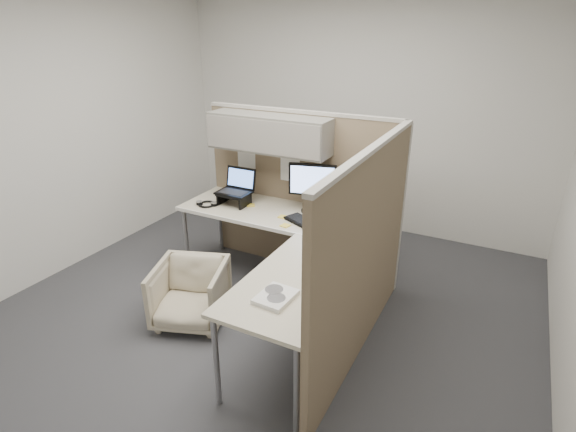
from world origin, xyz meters
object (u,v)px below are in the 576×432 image
at_px(monitor_left, 312,184).
at_px(keyboard, 308,224).
at_px(desk, 284,239).
at_px(office_chair, 190,291).

height_order(monitor_left, keyboard, monitor_left).
bearing_deg(keyboard, desk, -86.08).
distance_m(office_chair, keyboard, 1.16).
relative_size(office_chair, keyboard, 1.19).
relative_size(desk, keyboard, 4.06).
xyz_separation_m(office_chair, keyboard, (0.72, 0.79, 0.45)).
relative_size(desk, monitor_left, 4.29).
bearing_deg(monitor_left, keyboard, -85.45).
bearing_deg(desk, monitor_left, 90.26).
distance_m(monitor_left, keyboard, 0.41).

